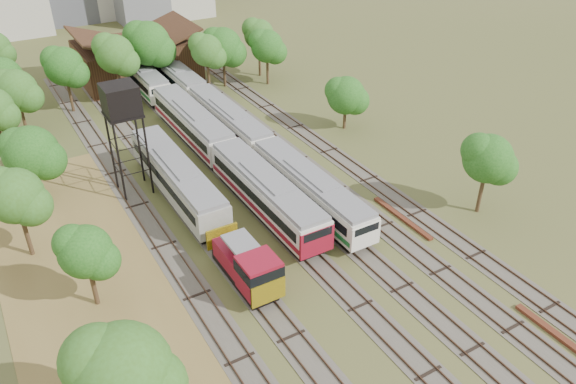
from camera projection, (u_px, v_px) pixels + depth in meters
ground at (409, 323)px, 40.22m from camera, size 240.00×240.00×0.00m
dry_grass_patch at (129, 347)px, 38.26m from camera, size 14.00×60.00×0.04m
tracks at (244, 175)px, 58.18m from camera, size 24.60×80.00×0.19m
railcar_red_set at (226, 155)px, 57.50m from camera, size 3.19×34.57×3.95m
railcar_green_set at (229, 122)px, 64.88m from camera, size 2.92×52.07×3.61m
railcar_rear at (141, 77)px, 77.52m from camera, size 2.89×16.08×3.57m
shunter_locomotive at (249, 267)px, 42.73m from camera, size 2.82×8.10×3.70m
old_grey_coach at (177, 179)px, 53.46m from camera, size 3.13×18.00×3.87m
water_tower at (121, 103)px, 50.81m from camera, size 3.18×3.18×11.00m
rail_pile_near at (563, 340)px, 38.70m from camera, size 0.52×7.81×0.26m
rail_pile_far at (402, 218)px, 51.34m from camera, size 0.48×7.70×0.25m
maintenance_shed at (137, 59)px, 80.63m from camera, size 16.45×11.55×7.58m
tree_band_left at (34, 166)px, 48.97m from camera, size 7.77×74.87×8.84m
tree_band_far at (148, 54)px, 72.75m from camera, size 37.67×10.69×9.59m
tree_band_right at (349, 91)px, 64.50m from camera, size 5.47×43.22×7.81m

